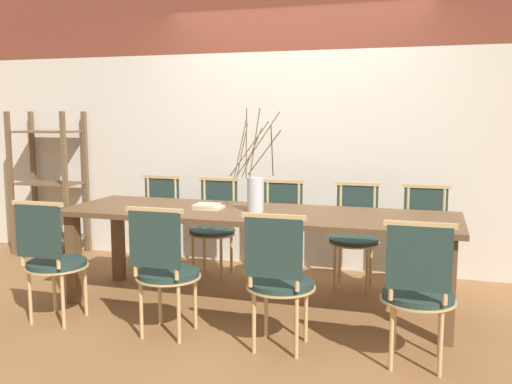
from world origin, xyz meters
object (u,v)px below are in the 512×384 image
at_px(chair_far_center, 279,228).
at_px(book_stack, 208,206).
at_px(chair_near_center, 279,277).
at_px(shelving_rack, 49,184).
at_px(dining_table, 256,223).
at_px(vase_centerpiece, 255,192).

bearing_deg(chair_far_center, book_stack, 63.04).
bearing_deg(chair_near_center, shelving_rack, 149.60).
relative_size(dining_table, book_stack, 13.80).
bearing_deg(dining_table, shelving_rack, 158.90).
relative_size(dining_table, chair_far_center, 3.35).
height_order(chair_far_center, vase_centerpiece, vase_centerpiece).
xyz_separation_m(dining_table, book_stack, (-0.40, 0.00, 0.11)).
distance_m(chair_far_center, shelving_rack, 2.65).
height_order(vase_centerpiece, book_stack, vase_centerpiece).
bearing_deg(shelving_rack, vase_centerpiece, -21.35).
relative_size(chair_far_center, vase_centerpiece, 1.15).
distance_m(book_stack, shelving_rack, 2.46).
distance_m(dining_table, chair_near_center, 0.87).
bearing_deg(book_stack, dining_table, -0.45).
relative_size(book_stack, shelving_rack, 0.14).
bearing_deg(vase_centerpiece, dining_table, 69.35).
bearing_deg(book_stack, shelving_rack, 155.65).
xyz_separation_m(chair_far_center, vase_centerpiece, (0.01, -0.76, 0.43)).
bearing_deg(chair_near_center, book_stack, 135.81).
height_order(chair_near_center, book_stack, chair_near_center).
bearing_deg(book_stack, vase_centerpiece, -2.15).
bearing_deg(shelving_rack, dining_table, -21.10).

